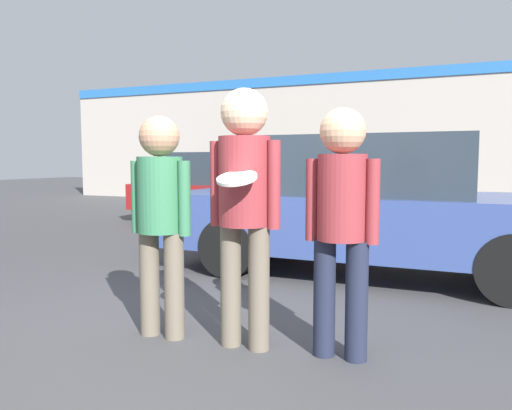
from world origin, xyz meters
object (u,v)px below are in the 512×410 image
object	(u,v)px
person_middle_with_frisbee	(244,192)
shrub	(249,178)
parked_car_near	(369,206)
parked_car_far	(232,188)
person_left	(160,208)
person_right	(342,212)

from	to	relation	value
person_middle_with_frisbee	shrub	world-z (taller)	person_middle_with_frisbee
parked_car_near	shrub	world-z (taller)	parked_car_near
person_middle_with_frisbee	parked_car_far	size ratio (longest dim) A/B	0.43
person_left	parked_car_near	xyz separation A→B (m)	(1.03, 2.78, -0.18)
person_left	parked_car_near	size ratio (longest dim) A/B	0.35
person_left	person_right	bearing A→B (deg)	5.28
person_right	shrub	bearing A→B (deg)	116.91
shrub	parked_car_far	bearing A→B (deg)	-70.44
person_left	parked_car_near	distance (m)	2.97
person_middle_with_frisbee	person_right	xyz separation A→B (m)	(0.67, 0.08, -0.12)
person_left	shrub	world-z (taller)	person_left
parked_car_near	person_left	bearing A→B (deg)	-110.29
person_right	parked_car_far	bearing A→B (deg)	121.45
person_right	person_left	bearing A→B (deg)	-174.72
person_right	parked_car_near	bearing A→B (deg)	96.68
parked_car_near	parked_car_far	bearing A→B (deg)	133.71
shrub	person_right	bearing A→B (deg)	-63.09
person_middle_with_frisbee	person_left	bearing A→B (deg)	-176.64
person_middle_with_frisbee	shrub	bearing A→B (deg)	113.88
person_middle_with_frisbee	shrub	size ratio (longest dim) A/B	1.17
person_left	parked_car_near	world-z (taller)	person_left
person_right	parked_car_near	size ratio (longest dim) A/B	0.36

